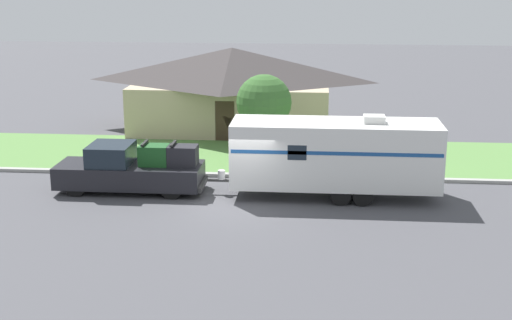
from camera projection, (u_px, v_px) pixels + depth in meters
name	position (u px, v px, depth m)	size (l,w,h in m)	color
ground_plane	(241.00, 205.00, 26.81)	(120.00, 120.00, 0.00)	#47474C
curb_strip	(250.00, 176.00, 30.40)	(80.00, 0.30, 0.14)	#999993
lawn_strip	(258.00, 155.00, 33.93)	(80.00, 7.00, 0.03)	#568442
house_across_street	(232.00, 87.00, 39.35)	(11.39, 7.15, 4.46)	tan
pickup_truck	(131.00, 170.00, 28.30)	(5.88, 2.03, 2.03)	black
travel_trailer	(335.00, 154.00, 27.40)	(8.96, 2.42, 3.25)	black
mailbox	(236.00, 146.00, 31.30)	(0.48, 0.20, 1.38)	brown
tree_in_yard	(264.00, 102.00, 32.33)	(2.53, 2.53, 4.02)	brown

